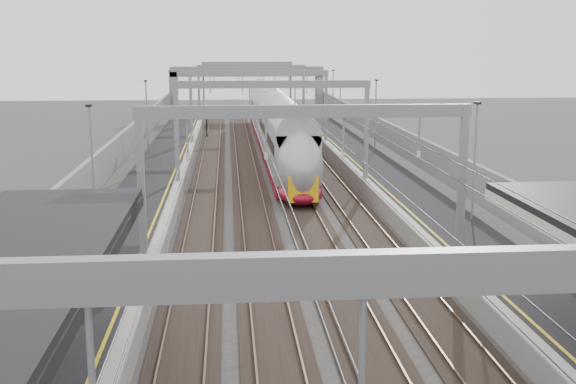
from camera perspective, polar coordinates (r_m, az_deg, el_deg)
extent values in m
cube|color=black|center=(51.60, -10.34, 0.88)|extent=(4.00, 120.00, 1.00)
cube|color=black|center=(52.51, 7.32, 1.16)|extent=(4.00, 120.00, 1.00)
cube|color=black|center=(51.46, -6.44, 0.45)|extent=(2.40, 140.00, 0.08)
cube|color=brown|center=(51.47, -7.24, 0.53)|extent=(0.07, 140.00, 0.14)
cube|color=brown|center=(51.42, -5.64, 0.56)|extent=(0.07, 140.00, 0.14)
cube|color=black|center=(51.46, -3.10, 0.50)|extent=(2.40, 140.00, 0.08)
cube|color=brown|center=(51.42, -3.90, 0.59)|extent=(0.07, 140.00, 0.14)
cube|color=brown|center=(51.47, -2.30, 0.62)|extent=(0.07, 140.00, 0.14)
cube|color=black|center=(51.63, 0.23, 0.56)|extent=(2.40, 140.00, 0.08)
cube|color=brown|center=(51.56, -0.56, 0.64)|extent=(0.07, 140.00, 0.14)
cube|color=brown|center=(51.68, 1.03, 0.67)|extent=(0.07, 140.00, 0.14)
cube|color=black|center=(51.98, 3.53, 0.61)|extent=(2.40, 140.00, 0.08)
cube|color=brown|center=(51.86, 2.74, 0.70)|extent=(0.07, 140.00, 0.14)
cube|color=brown|center=(52.07, 4.32, 0.72)|extent=(0.07, 140.00, 0.14)
cube|color=gray|center=(8.43, 16.14, -5.97)|extent=(13.00, 0.25, 0.50)
cube|color=gray|center=(28.24, -11.49, -0.02)|extent=(0.28, 0.28, 6.60)
cube|color=gray|center=(29.54, 13.56, 0.39)|extent=(0.28, 0.28, 6.60)
cube|color=gray|center=(27.77, 1.35, 6.38)|extent=(13.00, 0.25, 0.50)
cube|color=gray|center=(47.93, -8.80, 4.73)|extent=(0.28, 0.28, 6.60)
cube|color=gray|center=(48.71, 6.21, 4.90)|extent=(0.28, 0.28, 6.60)
cube|color=gray|center=(47.66, -1.25, 8.50)|extent=(13.00, 0.25, 0.50)
cube|color=gray|center=(67.81, -7.67, 6.70)|extent=(0.28, 0.28, 6.60)
cube|color=gray|center=(68.36, 3.01, 6.83)|extent=(0.28, 0.28, 6.60)
cube|color=gray|center=(67.61, -2.33, 9.37)|extent=(13.00, 0.25, 0.50)
cube|color=gray|center=(87.74, -7.05, 7.78)|extent=(0.28, 0.28, 6.60)
cube|color=gray|center=(88.16, 1.24, 7.88)|extent=(0.28, 0.28, 6.60)
cube|color=gray|center=(87.58, -2.92, 9.84)|extent=(13.00, 0.25, 0.50)
cube|color=gray|center=(105.69, -6.69, 8.40)|extent=(0.28, 0.28, 6.60)
cube|color=gray|center=(106.05, 0.20, 8.49)|extent=(0.28, 0.28, 6.60)
cube|color=gray|center=(105.57, -3.26, 10.11)|extent=(13.00, 0.25, 0.50)
cylinder|color=#262628|center=(55.69, -6.43, 6.96)|extent=(0.03, 140.00, 0.03)
cylinder|color=#262628|center=(55.69, -3.32, 7.01)|extent=(0.03, 140.00, 0.03)
cylinder|color=#262628|center=(55.85, -0.22, 7.04)|extent=(0.03, 140.00, 0.03)
cylinder|color=#262628|center=(56.17, 2.86, 7.05)|extent=(0.03, 140.00, 0.03)
cube|color=slate|center=(105.60, -3.25, 9.49)|extent=(22.00, 2.20, 1.40)
cube|color=slate|center=(105.98, -8.97, 7.70)|extent=(1.00, 2.20, 6.20)
cube|color=slate|center=(106.57, 2.47, 7.85)|extent=(1.00, 2.20, 6.20)
cube|color=slate|center=(51.82, -13.90, 2.01)|extent=(0.30, 120.00, 3.20)
cube|color=slate|center=(53.09, 10.73, 2.37)|extent=(0.30, 120.00, 3.20)
cube|color=maroon|center=(57.90, -0.33, 2.34)|extent=(2.90, 24.69, 0.86)
cube|color=#97979C|center=(57.61, -0.33, 4.35)|extent=(2.90, 24.69, 3.22)
cube|color=black|center=(49.48, 0.45, 0.38)|extent=(2.15, 2.58, 0.54)
cube|color=maroon|center=(82.75, -1.70, 5.09)|extent=(2.90, 24.69, 0.86)
cube|color=#97979C|center=(82.55, -1.71, 6.50)|extent=(2.90, 24.69, 3.22)
cube|color=black|center=(74.22, -1.33, 4.10)|extent=(2.15, 2.58, 0.54)
ellipsoid|color=#97979C|center=(45.28, 0.91, 1.98)|extent=(2.90, 5.58, 4.51)
cube|color=#FFB90D|center=(43.19, 1.21, 0.21)|extent=(1.83, 0.12, 1.61)
cube|color=black|center=(43.38, 1.16, 2.42)|extent=(1.72, 0.61, 1.00)
cylinder|color=black|center=(78.62, -6.45, 5.33)|extent=(0.12, 0.12, 3.00)
cube|color=black|center=(78.47, -6.47, 6.49)|extent=(0.32, 0.22, 0.75)
sphere|color=#0CE526|center=(78.33, -6.48, 6.59)|extent=(0.16, 0.16, 0.16)
cylinder|color=black|center=(68.34, 0.40, 4.48)|extent=(0.12, 0.12, 3.00)
cube|color=black|center=(68.16, 0.40, 5.82)|extent=(0.32, 0.22, 0.75)
sphere|color=red|center=(68.02, 0.41, 5.93)|extent=(0.16, 0.16, 0.16)
cylinder|color=black|center=(80.34, 1.19, 5.53)|extent=(0.12, 0.12, 3.00)
cube|color=black|center=(80.19, 1.20, 6.66)|extent=(0.32, 0.22, 0.75)
sphere|color=#0CE526|center=(80.05, 1.21, 6.76)|extent=(0.16, 0.16, 0.16)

